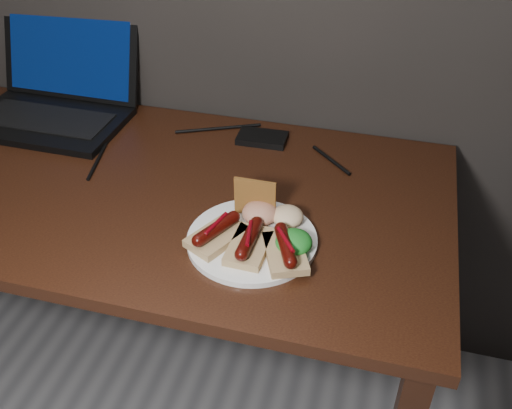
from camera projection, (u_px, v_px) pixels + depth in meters
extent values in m
cube|color=#361B0D|center=(134.00, 188.00, 1.28)|extent=(1.40, 0.70, 0.03)
cube|color=#361B0D|center=(6.00, 200.00, 1.88)|extent=(0.05, 0.05, 0.72)
cube|color=#361B0D|center=(409.00, 272.00, 1.61)|extent=(0.05, 0.05, 0.72)
cube|color=black|center=(47.00, 122.00, 1.48)|extent=(0.40, 0.25, 0.02)
cube|color=black|center=(46.00, 118.00, 1.47)|extent=(0.34, 0.14, 0.00)
cube|color=black|center=(70.00, 54.00, 1.53)|extent=(0.40, 0.10, 0.23)
cube|color=#071E49|center=(70.00, 54.00, 1.53)|extent=(0.36, 0.08, 0.20)
cube|color=black|center=(262.00, 138.00, 1.41)|extent=(0.12, 0.08, 0.02)
cylinder|color=black|center=(99.00, 158.00, 1.35)|extent=(0.05, 0.18, 0.01)
cylinder|color=black|center=(218.00, 128.00, 1.46)|extent=(0.20, 0.10, 0.01)
cylinder|color=black|center=(331.00, 160.00, 1.34)|extent=(0.11, 0.10, 0.01)
cylinder|color=white|center=(252.00, 240.00, 1.11)|extent=(0.29, 0.29, 0.01)
cube|color=tan|center=(217.00, 237.00, 1.09)|extent=(0.11, 0.13, 0.02)
cylinder|color=#480C04|center=(216.00, 228.00, 1.08)|extent=(0.07, 0.10, 0.02)
sphere|color=#480C04|center=(198.00, 241.00, 1.05)|extent=(0.03, 0.02, 0.02)
sphere|color=#480C04|center=(234.00, 217.00, 1.11)|extent=(0.03, 0.02, 0.02)
cylinder|color=#60040B|center=(216.00, 223.00, 1.07)|extent=(0.03, 0.07, 0.01)
cube|color=tan|center=(249.00, 246.00, 1.07)|extent=(0.07, 0.12, 0.02)
cylinder|color=#480C04|center=(249.00, 238.00, 1.06)|extent=(0.03, 0.10, 0.02)
sphere|color=#480C04|center=(241.00, 255.00, 1.02)|extent=(0.03, 0.02, 0.02)
sphere|color=#480C04|center=(257.00, 223.00, 1.09)|extent=(0.03, 0.02, 0.02)
cylinder|color=#60040B|center=(249.00, 233.00, 1.05)|extent=(0.02, 0.07, 0.01)
cube|color=tan|center=(285.00, 253.00, 1.05)|extent=(0.11, 0.13, 0.02)
cylinder|color=#480C04|center=(285.00, 245.00, 1.04)|extent=(0.06, 0.10, 0.02)
sphere|color=#480C04|center=(291.00, 262.00, 1.00)|extent=(0.03, 0.02, 0.02)
sphere|color=#480C04|center=(281.00, 229.00, 1.08)|extent=(0.03, 0.02, 0.02)
cylinder|color=#60040B|center=(286.00, 240.00, 1.03)|extent=(0.05, 0.06, 0.01)
cube|color=#985C29|center=(255.00, 198.00, 1.14)|extent=(0.08, 0.01, 0.08)
ellipsoid|color=#115719|center=(294.00, 242.00, 1.06)|extent=(0.07, 0.07, 0.04)
ellipsoid|color=#9D0F0F|center=(260.00, 213.00, 1.13)|extent=(0.07, 0.07, 0.04)
ellipsoid|color=silver|center=(287.00, 216.00, 1.13)|extent=(0.06, 0.06, 0.04)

